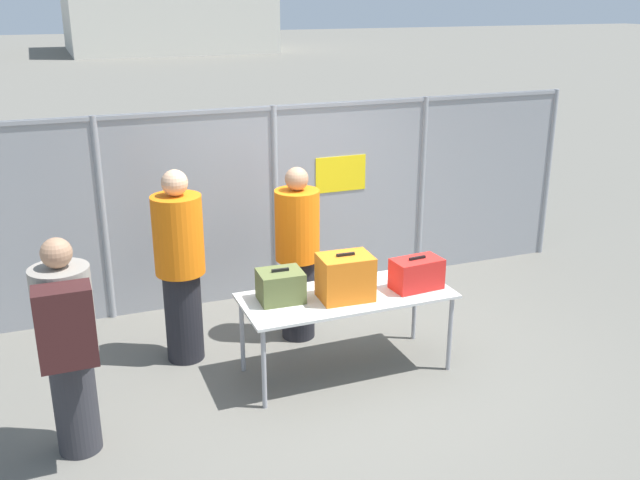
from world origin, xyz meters
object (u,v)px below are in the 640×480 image
(suitcase_orange, at_px, (345,277))
(traveler_hooded, at_px, (68,342))
(inspection_table, at_px, (347,300))
(suitcase_red, at_px, (417,274))
(security_worker_near, at_px, (298,252))
(utility_trailer, at_px, (395,205))
(suitcase_olive, at_px, (281,286))
(security_worker_far, at_px, (180,265))

(suitcase_orange, xyz_separation_m, traveler_hooded, (-2.26, -0.35, -0.02))
(inspection_table, relative_size, suitcase_red, 4.03)
(security_worker_near, bearing_deg, suitcase_red, 128.07)
(traveler_hooded, xyz_separation_m, utility_trailer, (4.52, 3.79, -0.51))
(suitcase_red, relative_size, utility_trailer, 0.13)
(suitcase_red, height_order, security_worker_near, security_worker_near)
(traveler_hooded, bearing_deg, security_worker_near, 43.17)
(suitcase_olive, xyz_separation_m, security_worker_near, (0.41, 0.71, 0.01))
(inspection_table, relative_size, suitcase_orange, 4.00)
(inspection_table, bearing_deg, traveler_hooded, -169.75)
(suitcase_orange, height_order, traveler_hooded, traveler_hooded)
(suitcase_orange, bearing_deg, inspection_table, 55.65)
(suitcase_olive, bearing_deg, security_worker_near, 60.18)
(utility_trailer, bearing_deg, inspection_table, -123.21)
(traveler_hooded, height_order, security_worker_far, security_worker_far)
(inspection_table, height_order, security_worker_far, security_worker_far)
(utility_trailer, bearing_deg, suitcase_orange, -123.23)
(suitcase_red, xyz_separation_m, utility_trailer, (1.58, 3.47, -0.48))
(suitcase_orange, xyz_separation_m, utility_trailer, (2.25, 3.44, -0.53))
(inspection_table, xyz_separation_m, security_worker_near, (-0.17, 0.80, 0.20))
(inspection_table, distance_m, security_worker_far, 1.52)
(security_worker_far, height_order, utility_trailer, security_worker_far)
(suitcase_olive, xyz_separation_m, traveler_hooded, (-1.73, -0.51, 0.04))
(inspection_table, relative_size, suitcase_olive, 4.80)
(utility_trailer, bearing_deg, suitcase_red, -114.49)
(security_worker_near, bearing_deg, utility_trailer, -136.41)
(security_worker_near, relative_size, security_worker_far, 0.95)
(inspection_table, xyz_separation_m, suitcase_red, (0.63, -0.09, 0.19))
(security_worker_near, height_order, utility_trailer, security_worker_near)
(suitcase_olive, height_order, security_worker_far, security_worker_far)
(traveler_hooded, bearing_deg, suitcase_olive, 29.92)
(suitcase_orange, height_order, utility_trailer, suitcase_orange)
(security_worker_near, bearing_deg, suitcase_olive, 56.48)
(suitcase_olive, bearing_deg, inspection_table, -9.11)
(security_worker_far, bearing_deg, suitcase_red, -176.95)
(traveler_hooded, bearing_deg, inspection_table, 23.80)
(suitcase_orange, xyz_separation_m, suitcase_red, (0.67, -0.03, -0.06))
(traveler_hooded, relative_size, security_worker_near, 0.97)
(suitcase_red, bearing_deg, inspection_table, 171.56)
(suitcase_orange, relative_size, utility_trailer, 0.13)
(traveler_hooded, relative_size, utility_trailer, 0.47)
(suitcase_olive, bearing_deg, traveler_hooded, -163.64)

